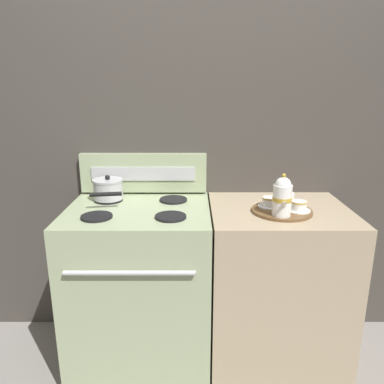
{
  "coord_description": "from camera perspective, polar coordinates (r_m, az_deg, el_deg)",
  "views": [
    {
      "loc": [
        -0.08,
        -1.88,
        1.55
      ],
      "look_at": [
        -0.09,
        0.04,
        1.0
      ],
      "focal_mm": 35.0,
      "sensor_mm": 36.0,
      "label": 1
    }
  ],
  "objects": [
    {
      "name": "teacup_right",
      "position": [
        1.98,
        16.07,
        -2.08
      ],
      "size": [
        0.12,
        0.12,
        0.05
      ],
      "color": "white",
      "rests_on": "serving_tray"
    },
    {
      "name": "serving_tray",
      "position": [
        1.98,
        13.63,
        -2.83
      ],
      "size": [
        0.31,
        0.31,
        0.01
      ],
      "color": "brown",
      "rests_on": "side_counter"
    },
    {
      "name": "wall_back",
      "position": [
        2.26,
        2.25,
        4.62
      ],
      "size": [
        6.0,
        0.05,
        2.2
      ],
      "color": "#423D38",
      "rests_on": "ground"
    },
    {
      "name": "saucepan",
      "position": [
        2.15,
        -12.54,
        0.43
      ],
      "size": [
        0.19,
        0.27,
        0.14
      ],
      "color": "#B7B7BC",
      "rests_on": "stove"
    },
    {
      "name": "control_panel",
      "position": [
        2.25,
        -7.26,
        2.92
      ],
      "size": [
        0.75,
        0.05,
        0.23
      ],
      "color": "#9EAD84",
      "rests_on": "stove"
    },
    {
      "name": "teapot",
      "position": [
        1.86,
        13.72,
        -0.69
      ],
      "size": [
        0.09,
        0.15,
        0.21
      ],
      "color": "white",
      "rests_on": "serving_tray"
    },
    {
      "name": "creamer_jug",
      "position": [
        2.05,
        14.56,
        -1.01
      ],
      "size": [
        0.06,
        0.06,
        0.07
      ],
      "color": "white",
      "rests_on": "serving_tray"
    },
    {
      "name": "side_counter",
      "position": [
        2.22,
        12.67,
        -13.76
      ],
      "size": [
        0.73,
        0.63,
        0.92
      ],
      "color": "tan",
      "rests_on": "ground"
    },
    {
      "name": "teacup_left",
      "position": [
        2.01,
        11.89,
        -1.51
      ],
      "size": [
        0.12,
        0.12,
        0.05
      ],
      "color": "white",
      "rests_on": "serving_tray"
    },
    {
      "name": "ground_plane",
      "position": [
        2.44,
        2.25,
        -23.43
      ],
      "size": [
        6.0,
        6.0,
        0.0
      ],
      "primitive_type": "plane",
      "color": "gray"
    },
    {
      "name": "stove",
      "position": [
        2.19,
        -7.68,
        -13.92
      ],
      "size": [
        0.76,
        0.66,
        0.93
      ],
      "color": "#9EAD84",
      "rests_on": "ground"
    }
  ]
}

